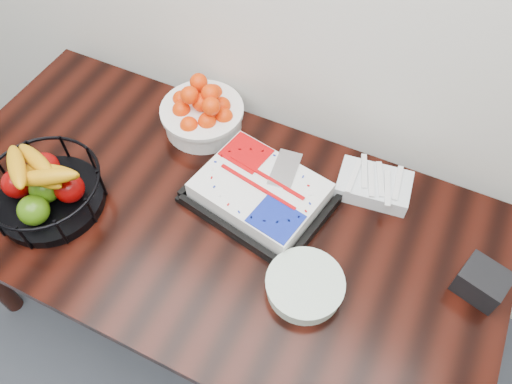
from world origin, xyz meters
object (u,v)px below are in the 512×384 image
at_px(tangerine_bowl, 202,110).
at_px(cake_tray, 260,192).
at_px(fruit_basket, 45,188).
at_px(plate_stack, 305,286).
at_px(napkin_box, 482,282).
at_px(table, 210,229).

bearing_deg(tangerine_bowl, cake_tray, -32.22).
relative_size(tangerine_bowl, fruit_basket, 0.81).
xyz_separation_m(tangerine_bowl, plate_stack, (0.56, -0.42, -0.05)).
bearing_deg(fruit_basket, plate_stack, 4.78).
bearing_deg(fruit_basket, napkin_box, 12.61).
distance_m(tangerine_bowl, napkin_box, 1.02).
distance_m(cake_tray, napkin_box, 0.68).
relative_size(fruit_basket, napkin_box, 2.87).
bearing_deg(napkin_box, cake_tray, 178.97).
xyz_separation_m(tangerine_bowl, napkin_box, (0.99, -0.21, -0.03)).
relative_size(table, plate_stack, 8.21).
xyz_separation_m(cake_tray, tangerine_bowl, (-0.32, 0.20, 0.04)).
relative_size(tangerine_bowl, napkin_box, 2.33).
distance_m(tangerine_bowl, plate_stack, 0.70).
bearing_deg(cake_tray, table, -134.75).
height_order(table, tangerine_bowl, tangerine_bowl).
bearing_deg(fruit_basket, tangerine_bowl, 61.48).
bearing_deg(cake_tray, napkin_box, -1.03).
bearing_deg(table, cake_tray, 45.25).
bearing_deg(table, napkin_box, 7.86).
height_order(table, cake_tray, cake_tray).
xyz_separation_m(fruit_basket, napkin_box, (1.26, 0.28, -0.03)).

